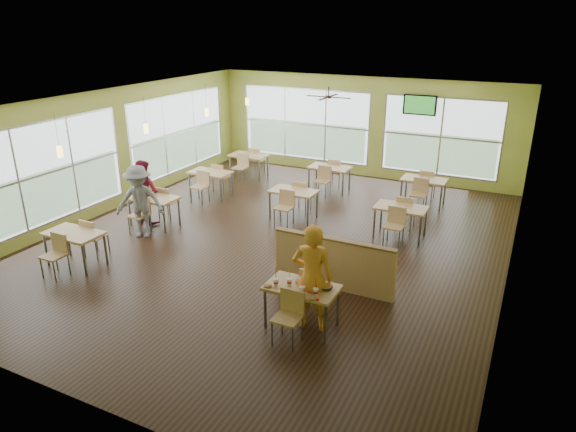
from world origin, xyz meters
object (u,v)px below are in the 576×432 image
object	(u,v)px
man_plaid	(312,278)
food_basket	(325,286)
main_table	(302,293)
half_wall_divider	(333,263)

from	to	relation	value
man_plaid	food_basket	xyz separation A→B (m)	(0.20, 0.07, -0.15)
man_plaid	food_basket	size ratio (longest dim) A/B	7.23
main_table	man_plaid	size ratio (longest dim) A/B	0.81
half_wall_divider	man_plaid	bearing A→B (deg)	-83.24
food_basket	man_plaid	bearing A→B (deg)	-160.79
half_wall_divider	food_basket	world-z (taller)	half_wall_divider
main_table	half_wall_divider	distance (m)	1.45
main_table	man_plaid	xyz separation A→B (m)	(0.17, 0.04, 0.30)
half_wall_divider	food_basket	distance (m)	1.42
main_table	half_wall_divider	world-z (taller)	half_wall_divider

